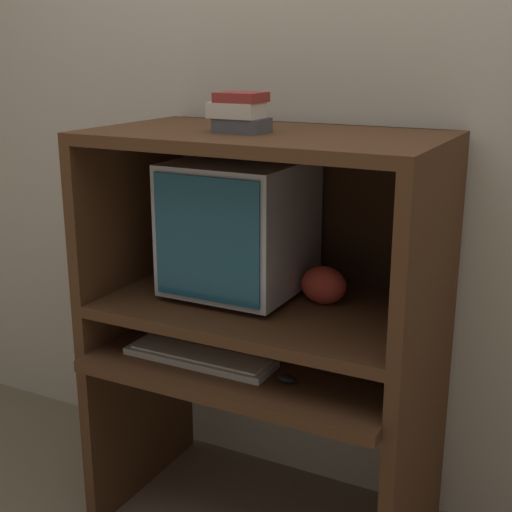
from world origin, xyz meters
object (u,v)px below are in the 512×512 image
crt_monitor (240,226)px  book_stack (240,113)px  snack_bag (324,285)px  mouse (287,378)px  keyboard (200,357)px

crt_monitor → book_stack: bearing=-60.2°
crt_monitor → snack_bag: bearing=6.0°
snack_bag → book_stack: book_stack is taller
crt_monitor → mouse: size_ratio=7.39×
snack_bag → book_stack: size_ratio=0.91×
crt_monitor → book_stack: size_ratio=2.69×
mouse → book_stack: 0.77m
keyboard → book_stack: 0.74m
keyboard → mouse: bearing=-2.3°
book_stack → mouse: bearing=-30.3°
keyboard → mouse: 0.30m
book_stack → snack_bag: bearing=30.4°
snack_bag → crt_monitor: bearing=-174.0°
mouse → snack_bag: snack_bag is taller
keyboard → book_stack: book_stack is taller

